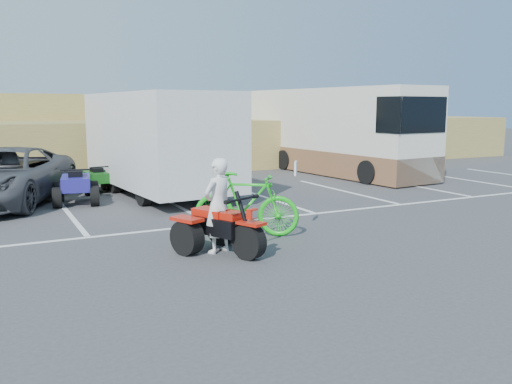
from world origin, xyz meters
name	(u,v)px	position (x,y,z in m)	size (l,w,h in m)	color
ground	(263,250)	(0.00, 0.00, 0.00)	(100.00, 100.00, 0.00)	#3C3C3F
parking_stripes	(220,208)	(0.87, 4.07, 0.00)	(28.00, 5.16, 0.01)	white
grass_embankment	(98,133)	(0.00, 15.48, 1.42)	(40.00, 8.50, 3.10)	olive
red_trike_atv	(225,254)	(-0.73, 0.08, 0.00)	(1.24, 1.65, 1.07)	#BA190A
rider	(218,206)	(-0.79, 0.22, 0.85)	(0.62, 0.41, 1.71)	white
green_dirt_bike	(246,204)	(0.22, 1.16, 0.65)	(0.61, 2.15, 1.29)	#14BF19
grey_pickup	(4,176)	(-4.01, 7.22, 0.75)	(2.49, 5.40, 1.50)	#43444A
cargo_trailer	(158,140)	(0.17, 7.03, 1.61)	(3.10, 6.58, 2.98)	silver
rv_motorhome	(333,137)	(7.82, 9.08, 1.39)	(3.04, 9.10, 3.21)	silver
quad_atv_blue	(77,204)	(-2.30, 6.45, 0.00)	(1.15, 1.55, 1.01)	navy
quad_atv_green	(98,192)	(-1.44, 8.18, 0.00)	(0.97, 1.30, 0.85)	#125314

